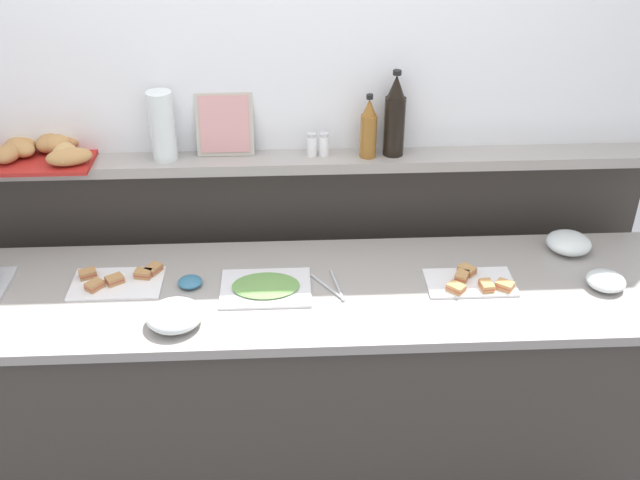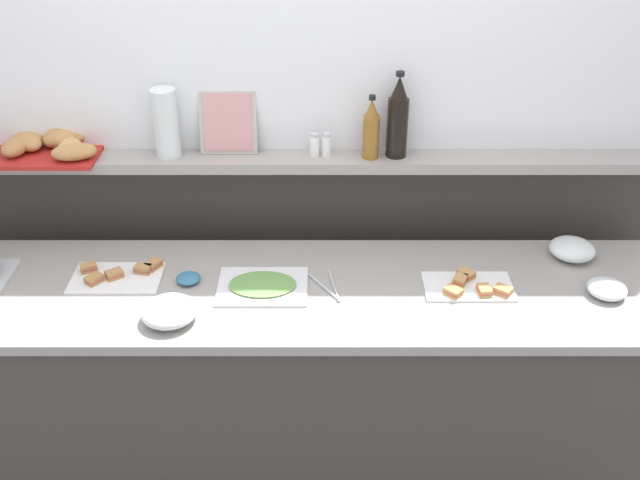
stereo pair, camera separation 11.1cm
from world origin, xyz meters
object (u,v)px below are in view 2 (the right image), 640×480
Objects in this scene: glass_bowl_small at (171,312)px; salt_shaker at (316,145)px; condiment_bowl_red at (190,278)px; water_carafe at (168,123)px; glass_bowl_medium at (574,250)px; pepper_shaker at (328,145)px; sandwich_platter_rear at (119,275)px; serving_tongs at (331,287)px; vinegar_bottle_amber at (373,131)px; bread_basket at (53,145)px; cold_cuts_platter at (264,286)px; framed_picture at (230,122)px; wine_bottle_dark at (400,119)px; glass_bowl_large at (609,290)px; sandwich_platter_front at (472,286)px.

glass_bowl_small is 2.06× the size of salt_shaker.
condiment_bowl_red is 0.33× the size of water_carafe.
pepper_shaker is (-0.89, 0.22, 0.32)m from glass_bowl_medium.
condiment_bowl_red is 0.66m from salt_shaker.
sandwich_platter_rear is 1.72× the size of glass_bowl_small.
serving_tongs is 0.79× the size of vinegar_bottle_amber.
bread_basket is at bearing 127.87° from sandwich_platter_rear.
pepper_shaker is (0.48, 0.38, 0.33)m from condiment_bowl_red.
cold_cuts_platter is 0.63m from framed_picture.
water_carafe is (-0.57, 0.00, 0.08)m from pepper_shaker.
salt_shaker reaches higher than sandwich_platter_rear.
wine_bottle_dark reaches higher than bread_basket.
cold_cuts_platter is 0.73× the size of bread_basket.
cold_cuts_platter is 0.23m from serving_tongs.
sandwich_platter_rear is 0.57m from bread_basket.
glass_bowl_large is 1.44m from framed_picture.
condiment_bowl_red is 0.93m from wine_bottle_dark.
glass_bowl_small is at bearing -127.52° from salt_shaker.
water_carafe reaches higher than bread_basket.
framed_picture is at bearing 77.27° from glass_bowl_small.
vinegar_bottle_amber is at bearing -5.98° from framed_picture.
glass_bowl_medium is 0.88× the size of serving_tongs.
glass_bowl_large is 1.50× the size of salt_shaker.
sandwich_platter_front is at bearing -0.39° from cold_cuts_platter.
glass_bowl_medium is 1.88× the size of salt_shaker.
bread_basket is (-1.02, 0.43, 0.33)m from serving_tongs.
glass_bowl_large is 1.41m from condiment_bowl_red.
pepper_shaker is (-0.25, -0.00, -0.10)m from wine_bottle_dark.
glass_bowl_medium is at bearing 12.96° from serving_tongs.
glass_bowl_large is (0.45, -0.04, 0.01)m from sandwich_platter_front.
cold_cuts_platter is 0.33m from glass_bowl_small.
water_carafe is (-0.36, 0.42, 0.42)m from cold_cuts_platter.
sandwich_platter_front is 3.64× the size of condiment_bowl_red.
sandwich_platter_rear is at bearing 176.93° from sandwich_platter_front.
water_carafe is at bearing 67.22° from sandwich_platter_rear.
glass_bowl_large is at bearing -29.64° from vinegar_bottle_amber.
vinegar_bottle_amber is (-0.73, 0.20, 0.38)m from glass_bowl_medium.
salt_shaker is at bearing 141.46° from sandwich_platter_front.
salt_shaker is at bearing 154.99° from glass_bowl_large.
glass_bowl_large is 0.24m from glass_bowl_medium.
glass_bowl_large is 1.63m from water_carafe.
sandwich_platter_front is at bearing -51.27° from vinegar_bottle_amber.
wine_bottle_dark is at bearing -0.37° from bread_basket.
condiment_bowl_red is at bearing 83.48° from glass_bowl_small.
glass_bowl_large is at bearing -26.04° from pepper_shaker.
bread_basket is at bearing 163.96° from sandwich_platter_front.
condiment_bowl_red is at bearing -138.79° from salt_shaker.
bread_basket reaches higher than glass_bowl_medium.
wine_bottle_dark is at bearing 146.12° from glass_bowl_large.
glass_bowl_medium is at bearing -15.42° from vinegar_bottle_amber.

